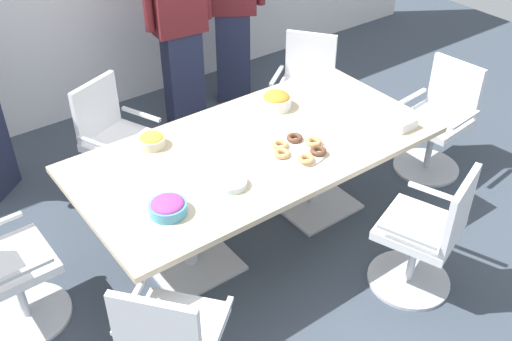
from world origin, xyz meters
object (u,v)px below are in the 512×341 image
Objects in this scene: office_chair_3 at (438,125)px; donut_platter at (299,149)px; snack_bowl_chips_yellow at (152,140)px; conference_table at (256,161)px; person_standing_1 at (179,22)px; office_chair_0 at (3,274)px; office_chair_4 at (305,94)px; office_chair_2 at (426,238)px; office_chair_5 at (117,146)px; person_standing_2 at (232,2)px; snack_bowl_candy_mix at (168,207)px; snack_bowl_chips_orange at (276,100)px; napkin_pile at (401,123)px; plate_stack at (231,183)px.

donut_platter is at bearing 84.48° from office_chair_3.
conference_table is at bearing -36.64° from snack_bowl_chips_yellow.
person_standing_1 is 1.56m from snack_bowl_chips_yellow.
person_standing_1 is at bearing 123.34° from office_chair_0.
snack_bowl_chips_yellow is at bearing 67.31° from office_chair_4.
office_chair_5 is (-1.08, 2.09, 0.00)m from office_chair_2.
office_chair_3 is 1.15m from office_chair_4.
office_chair_4 is 5.23× the size of snack_bowl_chips_yellow.
person_standing_2 is 10.72× the size of snack_bowl_chips_yellow.
conference_table is 11.09× the size of snack_bowl_candy_mix.
office_chair_0 is (-1.67, 0.21, -0.22)m from conference_table.
office_chair_3 is 4.20× the size of snack_bowl_candy_mix.
office_chair_4 is at bearing 149.63° from office_chair_5.
person_standing_2 is (-0.11, 0.93, 0.58)m from office_chair_4.
office_chair_3 reaches higher than conference_table.
snack_bowl_chips_orange reaches higher than napkin_pile.
napkin_pile reaches higher than plate_stack.
office_chair_5 is 1.39m from snack_bowl_candy_mix.
napkin_pile is at bearing -13.78° from donut_platter.
conference_table is 2.64× the size of office_chair_2.
person_standing_1 is at bearing 83.07° from donut_platter.
office_chair_3 is at bearing 81.82° from office_chair_0.
snack_bowl_chips_orange is at bearing 100.50° from person_standing_2.
conference_table is 0.56m from snack_bowl_chips_orange.
conference_table is at bearing 81.74° from office_chair_0.
snack_bowl_chips_orange is at bearing 37.23° from conference_table.
donut_platter is at bearing 166.22° from napkin_pile.
person_standing_2 reaches higher than plate_stack.
person_standing_1 is at bearing 76.00° from conference_table.
conference_table is 1.29× the size of person_standing_1.
conference_table is at bearing 129.46° from donut_platter.
person_standing_2 is 8.51× the size of snack_bowl_chips_orange.
plate_stack reaches higher than conference_table.
office_chair_2 is at bearing 113.52° from person_standing_2.
person_standing_2 reaches higher than snack_bowl_chips_orange.
snack_bowl_candy_mix is at bearing -154.88° from snack_bowl_chips_orange.
office_chair_2 is 0.97m from donut_platter.
office_chair_2 is at bearing -62.89° from conference_table.
person_standing_1 is 2.25m from snack_bowl_candy_mix.
person_standing_1 reaches higher than office_chair_2.
office_chair_2 is at bearing 94.63° from office_chair_5.
office_chair_2 is (2.21, -1.26, 0.00)m from office_chair_0.
snack_bowl_candy_mix is 0.99m from donut_platter.
person_standing_1 is at bearing 57.24° from snack_bowl_candy_mix.
plate_stack is (-0.56, -0.04, 0.00)m from donut_platter.
snack_bowl_chips_yellow reaches higher than conference_table.
plate_stack is at bearing -75.80° from snack_bowl_chips_yellow.
person_standing_1 reaches higher than plate_stack.
office_chair_4 is at bearing 13.63° from snack_bowl_chips_yellow.
snack_bowl_candy_mix is at bearing 60.53° from office_chair_0.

